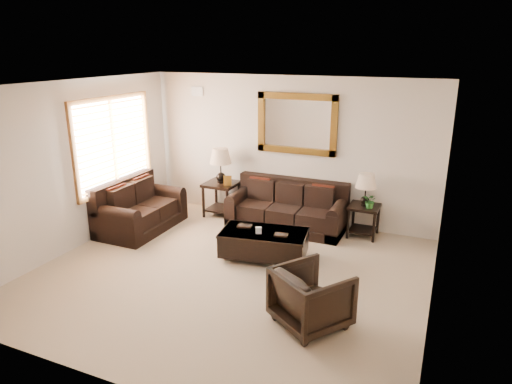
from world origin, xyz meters
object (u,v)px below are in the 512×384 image
at_px(loveseat, 138,211).
at_px(end_table_left, 221,172).
at_px(sofa, 288,211).
at_px(coffee_table, 264,242).
at_px(armchair, 311,295).
at_px(end_table_right, 365,196).

distance_m(loveseat, end_table_left, 1.71).
relative_size(sofa, coffee_table, 1.47).
bearing_deg(end_table_left, loveseat, -130.83).
height_order(sofa, end_table_left, end_table_left).
bearing_deg(armchair, coffee_table, -14.74).
bearing_deg(end_table_left, armchair, -47.01).
height_order(end_table_left, armchair, end_table_left).
height_order(sofa, coffee_table, sofa).
relative_size(sofa, end_table_left, 1.57).
bearing_deg(armchair, loveseat, 11.37).
xyz_separation_m(end_table_left, armchair, (2.71, -2.91, -0.48)).
xyz_separation_m(sofa, loveseat, (-2.46, -1.16, 0.02)).
relative_size(end_table_left, armchair, 1.69).
relative_size(end_table_right, coffee_table, 0.79).
xyz_separation_m(end_table_left, coffee_table, (1.51, -1.47, -0.59)).
distance_m(end_table_right, armchair, 2.98).
bearing_deg(armchair, sofa, -29.88).
bearing_deg(end_table_right, sofa, -175.00).
distance_m(sofa, coffee_table, 1.41).
height_order(end_table_left, coffee_table, end_table_left).
bearing_deg(loveseat, armchair, -114.00).
distance_m(sofa, loveseat, 2.72).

